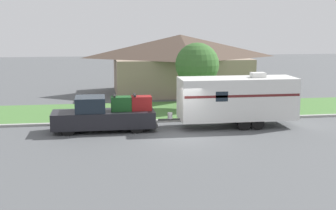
% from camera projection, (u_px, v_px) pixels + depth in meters
% --- Properties ---
extents(ground_plane, '(120.00, 120.00, 0.00)m').
position_uv_depth(ground_plane, '(182.00, 136.00, 25.41)').
color(ground_plane, '#515456').
extents(curb_strip, '(80.00, 0.30, 0.14)m').
position_uv_depth(curb_strip, '(171.00, 120.00, 29.04)').
color(curb_strip, '#999993').
rests_on(curb_strip, ground_plane).
extents(lawn_strip, '(80.00, 7.00, 0.03)m').
position_uv_depth(lawn_strip, '(163.00, 110.00, 32.61)').
color(lawn_strip, '#477538').
rests_on(lawn_strip, ground_plane).
extents(house_across_street, '(12.14, 8.12, 5.02)m').
position_uv_depth(house_across_street, '(180.00, 63.00, 40.59)').
color(house_across_street, gray).
rests_on(house_across_street, ground_plane).
extents(pickup_truck, '(5.87, 1.95, 2.07)m').
position_uv_depth(pickup_truck, '(104.00, 115.00, 26.43)').
color(pickup_truck, black).
rests_on(pickup_truck, ground_plane).
extents(travel_trailer, '(8.10, 2.28, 3.19)m').
position_uv_depth(travel_trailer, '(237.00, 98.00, 27.43)').
color(travel_trailer, black).
rests_on(travel_trailer, ground_plane).
extents(mailbox, '(0.48, 0.20, 1.24)m').
position_uv_depth(mailbox, '(209.00, 103.00, 30.14)').
color(mailbox, brown).
rests_on(mailbox, ground_plane).
extents(tree_in_yard, '(3.08, 3.08, 4.70)m').
position_uv_depth(tree_in_yard, '(197.00, 65.00, 32.77)').
color(tree_in_yard, brown).
rests_on(tree_in_yard, ground_plane).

